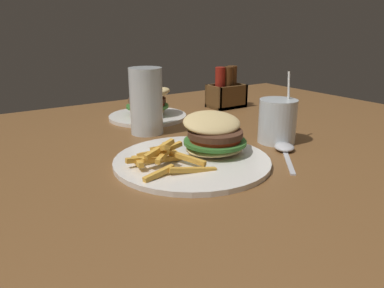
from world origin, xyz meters
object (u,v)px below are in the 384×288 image
Objects in this scene: condiment_caddy at (226,92)px; spoon at (285,149)px; meal_plate_near at (202,148)px; meal_plate_far at (149,107)px; beer_glass at (146,103)px; juice_glass at (277,122)px.

spoon is at bearing -112.61° from condiment_caddy.
meal_plate_near and meal_plate_far have the same top height.
beer_glass reaches higher than meal_plate_near.
condiment_caddy is (0.14, 0.36, 0.00)m from juice_glass.
juice_glass is at bearing -111.19° from condiment_caddy.
juice_glass is at bearing 1.11° from meal_plate_near.
meal_plate_near is at bearing 113.28° from spoon.
condiment_caddy is at bearing 19.73° from beer_glass.
condiment_caddy is at bearing 17.77° from spoon.
meal_plate_near is 1.38× the size of meal_plate_far.
meal_plate_near is 2.12× the size of spoon.
spoon is (0.18, -0.29, -0.07)m from beer_glass.
spoon is 1.11× the size of condiment_caddy.
beer_glass is 1.24× the size of condiment_caddy.
juice_glass reaches higher than meal_plate_far.
meal_plate_near is 1.91× the size of juice_glass.
juice_glass reaches higher than meal_plate_near.
meal_plate_far is (0.07, 0.13, -0.04)m from beer_glass.
meal_plate_near is at bearing -134.21° from condiment_caddy.
meal_plate_far is (-0.11, 0.43, 0.03)m from spoon.
meal_plate_near is 1.90× the size of beer_glass.
beer_glass is 1.01× the size of juice_glass.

